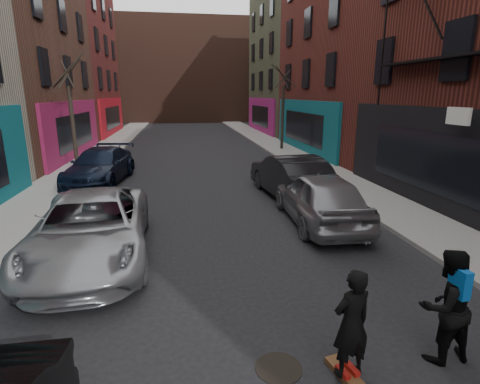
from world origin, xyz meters
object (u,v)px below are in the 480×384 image
object	(u,v)px
manhole	(279,368)
tree_right_far	(283,100)
parked_left_far	(91,228)
parked_right_end	(290,176)
pedestrian	(446,305)
skateboarder	(351,323)
parked_left_end	(100,166)
parked_right_far	(320,198)
tree_left_far	(71,105)
skateboard	(347,376)

from	to	relation	value
manhole	tree_right_far	bearing A→B (deg)	74.56
parked_left_far	manhole	bearing A→B (deg)	-55.63
manhole	parked_right_end	bearing A→B (deg)	72.50
tree_right_far	pedestrian	xyz separation A→B (m)	(-3.42, -21.50, -2.63)
parked_left_far	pedestrian	xyz separation A→B (m)	(5.98, -4.60, 0.11)
pedestrian	manhole	bearing A→B (deg)	-7.07
skateboarder	manhole	distance (m)	1.32
parked_left_end	manhole	bearing A→B (deg)	-61.51
parked_right_far	parked_right_end	size ratio (longest dim) A/B	0.95
skateboarder	pedestrian	world-z (taller)	pedestrian
parked_left_end	parked_right_far	bearing A→B (deg)	-33.73
tree_right_far	parked_left_far	size ratio (longest dim) A/B	1.20
parked_right_end	parked_right_far	bearing A→B (deg)	84.38
tree_left_far	skateboarder	world-z (taller)	tree_left_far
parked_left_far	skateboarder	xyz separation A→B (m)	(4.41, -4.80, 0.11)
skateboard	manhole	size ratio (longest dim) A/B	1.14
pedestrian	parked_left_far	bearing A→B (deg)	-40.95
tree_left_far	manhole	size ratio (longest dim) A/B	9.29
parked_left_end	parked_right_end	world-z (taller)	parked_right_end
parked_right_end	manhole	distance (m)	9.67
tree_right_far	tree_left_far	bearing A→B (deg)	-154.18
tree_left_far	parked_left_end	xyz separation A→B (m)	(1.60, -2.41, -2.61)
skateboarder	parked_left_far	bearing A→B (deg)	-59.62
parked_right_far	skateboarder	xyz separation A→B (m)	(-1.99, -6.40, 0.08)
tree_right_far	skateboarder	distance (m)	22.42
skateboarder	tree_right_far	bearing A→B (deg)	-115.12
parked_left_far	manhole	size ratio (longest dim) A/B	8.11
skateboard	skateboarder	xyz separation A→B (m)	(0.00, 0.00, 0.85)
parked_right_end	tree_left_far	bearing A→B (deg)	-38.84
parked_right_end	skateboard	xyz separation A→B (m)	(-1.99, -9.54, -0.79)
skateboarder	skateboard	bearing A→B (deg)	180.00
parked_right_end	parked_left_end	bearing A→B (deg)	-31.26
tree_left_far	tree_right_far	size ratio (longest dim) A/B	0.96
skateboard	pedestrian	xyz separation A→B (m)	(1.58, 0.20, 0.85)
parked_left_end	pedestrian	world-z (taller)	pedestrian
tree_right_far	parked_right_far	world-z (taller)	tree_right_far
tree_left_far	parked_right_end	size ratio (longest dim) A/B	1.28
parked_left_end	skateboarder	world-z (taller)	skateboarder
parked_right_far	pedestrian	bearing A→B (deg)	88.16
parked_left_far	parked_right_end	distance (m)	7.97
tree_left_far	tree_right_far	bearing A→B (deg)	25.82
tree_left_far	manhole	xyz separation A→B (m)	(6.50, -15.34, -3.37)
skateboard	skateboarder	bearing A→B (deg)	0.00
skateboarder	pedestrian	bearing A→B (deg)	175.02
parked_right_end	pedestrian	size ratio (longest dim) A/B	2.86
parked_right_far	parked_right_end	world-z (taller)	parked_right_end
tree_right_far	manhole	size ratio (longest dim) A/B	9.71
tree_left_far	parked_right_far	world-z (taller)	tree_left_far
skateboard	parked_right_far	bearing A→B (deg)	60.54
parked_left_far	pedestrian	distance (m)	7.55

